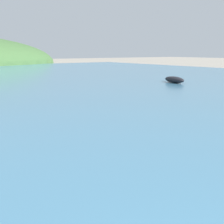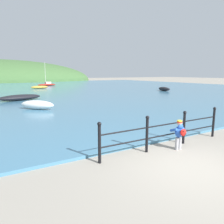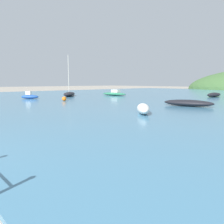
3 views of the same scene
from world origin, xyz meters
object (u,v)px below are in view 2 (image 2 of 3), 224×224
(boat_far_left, at_px, (164,89))
(boat_blue_hull, at_px, (40,87))
(boat_far_right, at_px, (20,97))
(boat_twin_mast, at_px, (47,84))
(boat_mid_harbor, at_px, (37,105))
(child_in_coat, at_px, (179,132))

(boat_far_left, height_order, boat_blue_hull, boat_far_left)
(boat_far_right, relative_size, boat_twin_mast, 0.91)
(boat_twin_mast, bearing_deg, boat_mid_harbor, -105.82)
(boat_far_right, distance_m, boat_mid_harbor, 5.91)
(boat_far_left, bearing_deg, boat_blue_hull, 135.66)
(boat_far_right, height_order, boat_twin_mast, boat_twin_mast)
(boat_blue_hull, bearing_deg, boat_far_left, -44.34)
(boat_far_right, height_order, boat_far_left, boat_far_left)
(boat_blue_hull, bearing_deg, boat_far_right, -109.10)
(child_in_coat, relative_size, boat_far_right, 0.25)
(child_in_coat, height_order, boat_twin_mast, boat_twin_mast)
(child_in_coat, distance_m, boat_far_right, 16.52)
(boat_twin_mast, relative_size, boat_mid_harbor, 1.95)
(boat_twin_mast, bearing_deg, boat_far_right, -110.37)
(boat_far_left, relative_size, boat_twin_mast, 0.59)
(boat_far_left, bearing_deg, boat_mid_harbor, -159.30)
(boat_far_right, bearing_deg, boat_twin_mast, 69.63)
(boat_mid_harbor, bearing_deg, boat_blue_hull, 76.76)
(boat_far_left, distance_m, boat_mid_harbor, 19.90)
(boat_far_right, height_order, boat_mid_harbor, boat_mid_harbor)
(child_in_coat, distance_m, boat_mid_harbor, 10.67)
(boat_far_left, xyz_separation_m, boat_mid_harbor, (-18.61, -7.03, 0.04))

